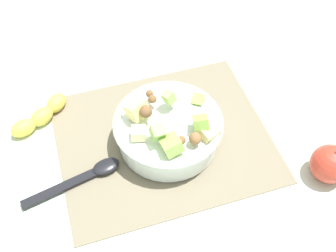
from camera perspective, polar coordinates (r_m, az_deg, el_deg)
The scene contains 6 objects.
ground_plane at distance 0.88m, azimuth -0.66°, elevation -1.80°, with size 2.40×2.40×0.00m, color silver.
placemat at distance 0.88m, azimuth -0.66°, elevation -1.68°, with size 0.44×0.37×0.01m, color #756B56.
salad_bowl at distance 0.84m, azimuth 0.02°, elevation -0.41°, with size 0.22×0.22×0.11m.
serving_spoon at distance 0.84m, azimuth -11.01°, elevation -6.66°, with size 0.20×0.07×0.01m.
whole_apple at distance 0.86m, azimuth 21.47°, elevation -4.88°, with size 0.08×0.08×0.09m.
banana_whole at distance 0.94m, azimuth -17.16°, elevation 1.38°, with size 0.14×0.11×0.04m.
Camera 1 is at (-0.15, -0.51, 0.71)m, focal length 44.16 mm.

